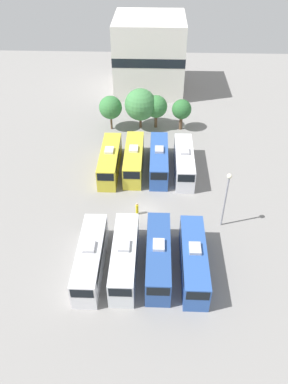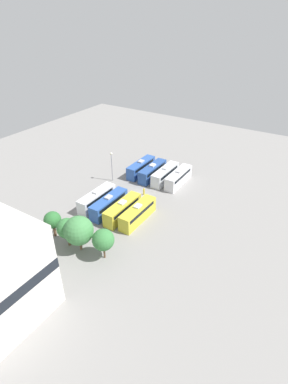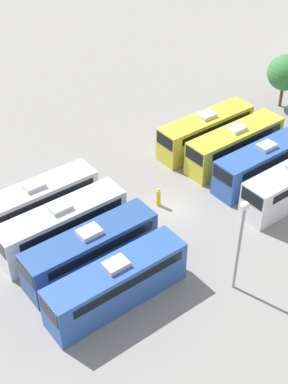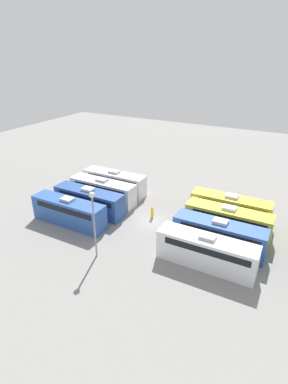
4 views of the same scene
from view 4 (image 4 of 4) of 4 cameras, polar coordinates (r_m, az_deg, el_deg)
ground_plane at (r=39.71m, az=1.50°, el=-5.66°), size 119.16×119.16×0.00m
bus_0 at (r=47.33m, az=-5.59°, el=1.97°), size 2.56×10.25×3.67m
bus_1 at (r=44.53m, az=-7.84°, el=0.32°), size 2.56×10.25×3.67m
bus_2 at (r=41.87m, az=-10.41°, el=-1.55°), size 2.56×10.25×3.67m
bus_3 at (r=39.62m, az=-14.10°, el=-3.53°), size 2.56×10.25×3.67m
bus_4 at (r=40.85m, az=16.15°, el=-2.88°), size 2.56×10.25×3.67m
bus_5 at (r=37.80m, az=15.70°, el=-5.20°), size 2.56×10.25×3.67m
bus_6 at (r=34.75m, az=14.11°, el=-7.86°), size 2.56×10.25×3.67m
bus_7 at (r=31.91m, az=11.82°, el=-10.88°), size 2.56×10.25×3.67m
worker_person at (r=40.23m, az=1.56°, el=-3.86°), size 0.36×0.36×1.79m
light_pole at (r=31.18m, az=-9.61°, el=-4.16°), size 0.60×0.60×7.71m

